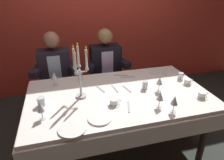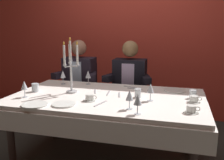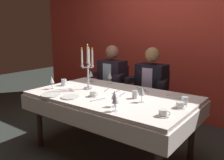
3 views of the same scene
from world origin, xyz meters
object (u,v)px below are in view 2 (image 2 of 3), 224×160
at_px(dinner_plate_2, 174,90).
at_px(water_tumbler_1, 35,88).
at_px(dining_table, 107,107).
at_px(candelabra, 71,69).
at_px(wine_glass_5, 138,100).
at_px(seated_diner_0, 80,76).
at_px(coffee_cup_2, 191,109).
at_px(wine_glass_3, 63,75).
at_px(wine_glass_0, 24,86).
at_px(dinner_plate_0, 64,104).
at_px(dinner_plate_1, 35,105).
at_px(water_tumbler_0, 138,93).
at_px(coffee_cup_0, 194,99).
at_px(wine_glass_1, 151,89).
at_px(coffee_cup_1, 90,98).
at_px(wine_glass_4, 88,75).
at_px(water_tumbler_2, 193,94).
at_px(seated_diner_1, 130,79).
at_px(wine_glass_2, 130,96).

xyz_separation_m(dinner_plate_2, water_tumbler_1, (-1.43, -0.41, 0.04)).
xyz_separation_m(dining_table, candelabra, (-0.39, 0.03, 0.37)).
relative_size(wine_glass_5, seated_diner_0, 0.13).
bearing_deg(coffee_cup_2, wine_glass_3, 155.22).
relative_size(dining_table, wine_glass_0, 11.83).
distance_m(dinner_plate_0, wine_glass_5, 0.68).
xyz_separation_m(dinner_plate_1, wine_glass_0, (-0.24, 0.21, 0.11)).
bearing_deg(candelabra, dining_table, -4.37).
distance_m(wine_glass_0, water_tumbler_0, 1.11).
relative_size(wine_glass_0, water_tumbler_0, 1.84).
bearing_deg(dining_table, wine_glass_3, 150.71).
height_order(wine_glass_3, coffee_cup_0, wine_glass_3).
bearing_deg(wine_glass_1, coffee_cup_1, -165.18).
bearing_deg(dinner_plate_0, dinner_plate_2, 39.07).
height_order(dining_table, dinner_plate_0, dinner_plate_0).
height_order(wine_glass_4, water_tumbler_2, wine_glass_4).
bearing_deg(candelabra, wine_glass_1, -5.88).
bearing_deg(water_tumbler_2, wine_glass_4, 165.87).
distance_m(wine_glass_3, water_tumbler_0, 1.02).
distance_m(wine_glass_5, seated_diner_1, 1.38).
height_order(candelabra, water_tumbler_2, candelabra).
relative_size(wine_glass_1, wine_glass_5, 1.00).
bearing_deg(dining_table, water_tumbler_2, 9.48).
bearing_deg(coffee_cup_2, wine_glass_5, -160.54).
bearing_deg(wine_glass_5, candelabra, 148.39).
height_order(candelabra, wine_glass_4, candelabra).
distance_m(candelabra, seated_diner_0, 0.93).
bearing_deg(seated_diner_1, dining_table, -93.82).
xyz_separation_m(dining_table, wine_glass_5, (0.38, -0.45, 0.23)).
bearing_deg(seated_diner_0, seated_diner_1, 0.00).
bearing_deg(coffee_cup_2, dinner_plate_0, -175.68).
height_order(wine_glass_5, water_tumbler_1, wine_glass_5).
xyz_separation_m(wine_glass_2, water_tumbler_1, (-1.08, 0.31, -0.07)).
bearing_deg(water_tumbler_2, dining_table, -170.52).
height_order(wine_glass_1, coffee_cup_1, wine_glass_1).
bearing_deg(seated_diner_0, coffee_cup_1, -63.47).
relative_size(wine_glass_0, water_tumbler_2, 2.05).
bearing_deg(water_tumbler_2, dinner_plate_2, 126.85).
height_order(wine_glass_0, water_tumbler_2, wine_glass_0).
relative_size(candelabra, dinner_plate_0, 2.73).
bearing_deg(dinner_plate_2, coffee_cup_1, -142.77).
relative_size(dinner_plate_0, coffee_cup_0, 1.59).
height_order(dinner_plate_0, wine_glass_4, wine_glass_4).
bearing_deg(candelabra, wine_glass_3, 127.56).
xyz_separation_m(dinner_plate_1, coffee_cup_2, (1.32, 0.16, 0.02)).
bearing_deg(wine_glass_3, water_tumbler_1, -107.92).
bearing_deg(seated_diner_1, dinner_plate_2, -41.04).
xyz_separation_m(coffee_cup_0, coffee_cup_2, (-0.04, -0.31, 0.00)).
bearing_deg(wine_glass_4, seated_diner_1, 47.10).
relative_size(wine_glass_0, wine_glass_5, 1.00).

